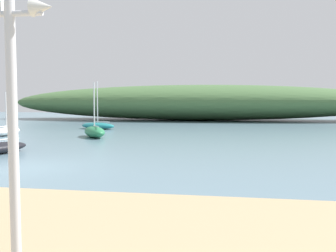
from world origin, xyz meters
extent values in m
plane|color=slate|center=(0.00, 0.00, 0.00)|extent=(120.00, 120.00, 0.00)
ellipsoid|color=#476B3D|center=(3.05, 33.70, 2.17)|extent=(47.45, 11.75, 4.33)
cylinder|color=silver|center=(4.57, -7.74, 1.89)|extent=(0.12, 0.12, 3.38)
cylinder|color=silver|center=(4.57, -7.74, 3.34)|extent=(0.81, 0.07, 0.07)
cone|color=silver|center=(4.98, -7.74, 3.40)|extent=(0.24, 0.21, 0.21)
ellipsoid|color=white|center=(-7.78, 11.01, 0.28)|extent=(1.15, 2.89, 0.56)
cylinder|color=silver|center=(-7.78, 11.01, 1.67)|extent=(0.08, 0.08, 2.56)
cylinder|color=silver|center=(-7.77, 10.59, 0.64)|extent=(0.10, 1.29, 0.06)
ellipsoid|color=#287A4C|center=(-1.43, 10.80, 0.35)|extent=(2.67, 3.25, 0.71)
cylinder|color=silver|center=(-1.43, 10.80, 2.02)|extent=(0.08, 0.08, 3.05)
cylinder|color=silver|center=(-1.17, 10.41, 0.74)|extent=(0.82, 1.22, 0.06)
ellipsoid|color=teal|center=(-3.68, 17.53, 0.27)|extent=(3.52, 2.29, 0.54)
cylinder|color=silver|center=(-3.68, 17.53, 2.18)|extent=(0.08, 0.08, 3.61)
cylinder|color=silver|center=(-3.22, 17.36, 0.63)|extent=(1.42, 0.56, 0.06)
cylinder|color=silver|center=(-2.91, 3.32, 0.61)|extent=(0.56, 1.42, 0.06)
camera|label=1|loc=(7.07, -11.68, 2.34)|focal=39.17mm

